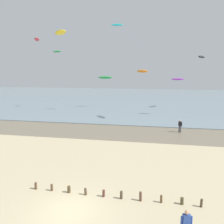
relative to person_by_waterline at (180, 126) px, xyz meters
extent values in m
plane|color=#C6B58C|center=(-8.15, -19.75, -0.92)|extent=(160.00, 160.00, 0.00)
cube|color=#7A6D59|center=(-8.15, -1.59, -0.91)|extent=(120.00, 7.89, 0.01)
cube|color=gray|center=(-8.15, 37.36, -0.87)|extent=(160.00, 70.00, 0.10)
cylinder|color=brown|center=(-11.35, -17.72, -0.68)|extent=(0.19, 0.18, 0.49)
cylinder|color=brown|center=(-10.16, -17.71, -0.68)|extent=(0.17, 0.19, 0.49)
cylinder|color=brown|center=(-8.90, -17.73, -0.68)|extent=(0.23, 0.23, 0.48)
cylinder|color=brown|center=(-7.70, -17.80, -0.69)|extent=(0.19, 0.17, 0.47)
cylinder|color=brown|center=(-6.46, -17.80, -0.68)|extent=(0.19, 0.18, 0.48)
cylinder|color=#4A402D|center=(-5.28, -17.83, -0.66)|extent=(0.18, 0.19, 0.53)
cylinder|color=brown|center=(-4.04, -17.84, -0.62)|extent=(0.18, 0.18, 0.61)
cylinder|color=brown|center=(-2.74, -17.81, -0.67)|extent=(0.15, 0.16, 0.50)
cylinder|color=#4C462D|center=(-1.48, -17.76, -0.70)|extent=(0.21, 0.21, 0.45)
cylinder|color=#4B3F2B|center=(-0.35, -17.84, -0.66)|extent=(0.16, 0.16, 0.52)
cube|color=#2D4CA5|center=(-1.65, -21.13, 0.26)|extent=(0.40, 0.28, 0.60)
sphere|color=tan|center=(-1.65, -21.13, 0.68)|extent=(0.22, 0.22, 0.22)
cylinder|color=#2D4CA5|center=(-1.89, -21.17, 0.21)|extent=(0.09, 0.09, 0.52)
cylinder|color=#2D4CA5|center=(-1.42, -21.08, 0.21)|extent=(0.09, 0.09, 0.52)
cylinder|color=#4C4C56|center=(0.09, -0.07, -0.48)|extent=(0.16, 0.16, 0.88)
cylinder|color=#4C4C56|center=(-0.09, 0.07, -0.48)|extent=(0.16, 0.16, 0.88)
cube|color=black|center=(0.00, 0.00, 0.26)|extent=(0.42, 0.40, 0.60)
sphere|color=beige|center=(0.00, 0.00, 0.68)|extent=(0.22, 0.22, 0.22)
cylinder|color=black|center=(0.19, -0.15, 0.21)|extent=(0.09, 0.09, 0.52)
cylinder|color=black|center=(-0.19, 0.15, 0.21)|extent=(0.09, 0.09, 0.52)
ellipsoid|color=purple|center=(0.40, 11.74, 5.75)|extent=(2.28, 0.85, 0.38)
ellipsoid|color=green|center=(-14.29, 18.48, 5.76)|extent=(3.20, 1.97, 0.88)
ellipsoid|color=green|center=(-23.91, 15.52, 11.15)|extent=(2.39, 1.54, 0.46)
ellipsoid|color=red|center=(-29.76, 18.24, 14.06)|extent=(2.86, 3.53, 0.91)
ellipsoid|color=black|center=(5.69, 20.67, 10.03)|extent=(2.33, 3.17, 0.71)
ellipsoid|color=yellow|center=(-13.59, -7.02, 11.29)|extent=(2.37, 2.45, 0.58)
ellipsoid|color=orange|center=(-5.63, 6.98, 7.15)|extent=(2.53, 2.95, 0.54)
ellipsoid|color=#19B2B7|center=(-10.73, 12.64, 15.49)|extent=(2.24, 0.99, 0.46)
camera|label=1|loc=(-3.26, -31.67, 7.30)|focal=37.56mm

